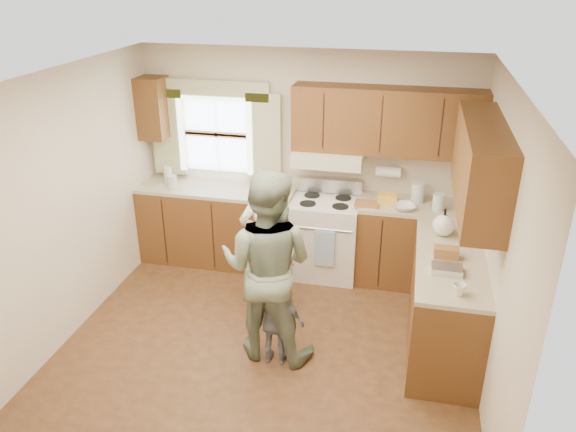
% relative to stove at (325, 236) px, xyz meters
% --- Properties ---
extents(room, '(3.80, 3.80, 3.80)m').
position_rel_stove_xyz_m(room, '(-0.30, -1.44, 0.78)').
color(room, '#462A15').
rests_on(room, ground).
extents(kitchen_fixtures, '(3.80, 2.25, 2.15)m').
position_rel_stove_xyz_m(kitchen_fixtures, '(0.31, -0.36, 0.37)').
color(kitchen_fixtures, '#4B2910').
rests_on(kitchen_fixtures, ground).
extents(stove, '(0.76, 0.67, 1.07)m').
position_rel_stove_xyz_m(stove, '(0.00, 0.00, 0.00)').
color(stove, silver).
rests_on(stove, ground).
extents(woman_left, '(0.61, 0.47, 1.50)m').
position_rel_stove_xyz_m(woman_left, '(-0.46, -0.85, 0.29)').
color(woman_left, white).
rests_on(woman_left, ground).
extents(woman_right, '(0.92, 0.75, 1.79)m').
position_rel_stove_xyz_m(woman_right, '(-0.27, -1.57, 0.43)').
color(woman_right, '#2B4531').
rests_on(woman_right, ground).
extents(child, '(0.51, 0.22, 0.85)m').
position_rel_stove_xyz_m(child, '(-0.16, -1.71, -0.04)').
color(child, slate).
rests_on(child, ground).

